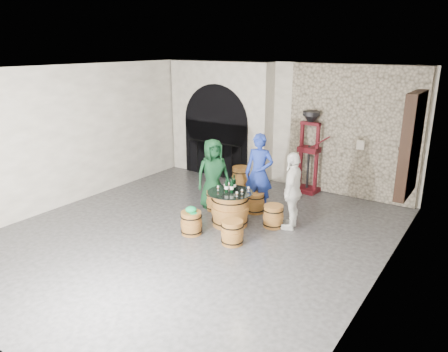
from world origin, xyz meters
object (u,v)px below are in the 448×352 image
Objects in this scene: barrel_stool_left at (215,200)px; person_green at (213,174)px; wine_bottle_right at (234,184)px; corking_press at (309,146)px; barrel_stool_near_right at (232,232)px; wine_bottle_center at (232,186)px; side_barrel at (241,179)px; person_white at (293,191)px; person_blue at (259,173)px; wine_bottle_left at (226,186)px; barrel_stool_near_left at (191,223)px; barrel_table at (230,208)px; barrel_stool_far at (255,202)px; barrel_stool_right at (273,216)px.

person_green reaches higher than barrel_stool_left.
corking_press reaches higher than wine_bottle_right.
barrel_stool_near_right is 1.44× the size of wine_bottle_center.
side_barrel is at bearing 116.81° from wine_bottle_center.
person_green is at bearing -101.63° from person_white.
person_white reaches higher than barrel_stool_near_right.
wine_bottle_right is (0.74, -0.38, 0.63)m from barrel_stool_left.
person_blue reaches higher than wine_bottle_center.
wine_bottle_left is at bearing -98.43° from person_green.
corking_press is (1.47, 0.85, 0.89)m from side_barrel.
side_barrel is (-0.58, 2.81, 0.08)m from barrel_stool_near_left.
barrel_stool_near_left is at bearing -75.59° from barrel_stool_left.
person_white is at bearing 42.30° from barrel_stool_near_left.
barrel_table is 0.91m from barrel_stool_far.
barrel_stool_left is 1.44× the size of wine_bottle_left.
person_blue is (0.10, 1.03, 0.53)m from barrel_table.
barrel_stool_right is at bearing 76.38° from barrel_stool_near_right.
barrel_stool_near_left is 0.26× the size of person_blue.
wine_bottle_center is at bearing -150.96° from barrel_stool_right.
corking_press is (0.89, 3.66, 0.97)m from barrel_stool_near_left.
barrel_stool_left is 1.18m from person_blue.
barrel_table is 0.52m from wine_bottle_right.
person_blue reaches higher than barrel_stool_left.
person_blue reaches higher than person_white.
person_white is at bearing 1.71° from barrel_stool_left.
corking_press reaches higher than person_white.
person_blue is 1.11× the size of person_white.
barrel_stool_far is at bearing -46.26° from side_barrel.
barrel_stool_far is at bearing 87.34° from wine_bottle_center.
barrel_stool_left is 1.09m from wine_bottle_left.
barrel_stool_right is 0.68m from person_white.
barrel_stool_near_right is (0.44, -1.62, 0.00)m from barrel_stool_far.
person_green reaches higher than barrel_stool_near_right.
person_green is at bearing -85.39° from side_barrel.
wine_bottle_center reaches higher than barrel_stool_near_right.
barrel_stool_far is 1.53m from side_barrel.
wine_bottle_left reaches higher than barrel_stool_near_left.
barrel_table reaches higher than barrel_stool_near_right.
barrel_stool_near_left is at bearing -134.44° from barrel_stool_right.
person_white is 0.78× the size of corking_press.
wine_bottle_left reaches higher than side_barrel.
barrel_stool_near_left is 1.44× the size of wine_bottle_right.
person_white is 1.34m from wine_bottle_left.
corking_press is at bearing 80.03° from barrel_table.
barrel_stool_far is 1.00× the size of barrel_stool_near_right.
wine_bottle_right reaches higher than barrel_stool_left.
barrel_stool_right is (1.53, -0.11, 0.00)m from barrel_stool_left.
side_barrel reaches higher than barrel_stool_near_left.
barrel_stool_near_right is at bearing -84.38° from corking_press.
wine_bottle_left is at bearing -72.44° from person_white.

